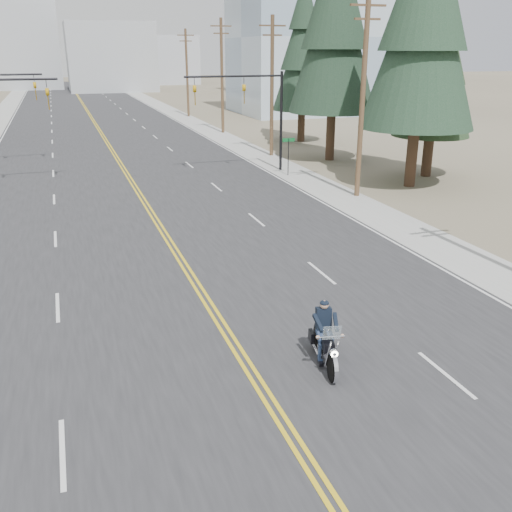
% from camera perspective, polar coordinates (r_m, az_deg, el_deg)
% --- Properties ---
extents(road, '(20.00, 200.00, 0.01)m').
position_cam_1_polar(road, '(77.71, -16.01, 12.96)').
color(road, '#303033').
rests_on(road, ground).
extents(sidewalk_right, '(3.00, 200.00, 0.01)m').
position_cam_1_polar(sidewalk_right, '(79.19, -7.47, 13.65)').
color(sidewalk_right, '#A5A5A0').
rests_on(sidewalk_right, ground).
extents(traffic_mast_right, '(7.10, 0.26, 7.00)m').
position_cam_1_polar(traffic_mast_right, '(41.48, -0.14, 15.13)').
color(traffic_mast_right, black).
rests_on(traffic_mast_right, ground).
extents(street_sign, '(0.90, 0.06, 2.62)m').
position_cam_1_polar(street_sign, '(40.63, 3.26, 10.54)').
color(street_sign, black).
rests_on(street_sign, ground).
extents(utility_pole_b, '(2.20, 0.30, 11.50)m').
position_cam_1_polar(utility_pole_b, '(34.59, 10.63, 15.60)').
color(utility_pole_b, brown).
rests_on(utility_pole_b, ground).
extents(utility_pole_c, '(2.20, 0.30, 11.00)m').
position_cam_1_polar(utility_pole_c, '(48.24, 1.60, 16.73)').
color(utility_pole_c, brown).
rests_on(utility_pole_c, ground).
extents(utility_pole_d, '(2.20, 0.30, 11.50)m').
position_cam_1_polar(utility_pole_d, '(62.49, -3.43, 17.66)').
color(utility_pole_d, brown).
rests_on(utility_pole_d, ground).
extents(utility_pole_e, '(2.20, 0.30, 11.00)m').
position_cam_1_polar(utility_pole_e, '(78.99, -6.92, 17.83)').
color(utility_pole_e, brown).
rests_on(utility_pole_e, ground).
extents(glass_building, '(24.00, 16.00, 20.00)m').
position_cam_1_polar(glass_building, '(85.27, 6.77, 20.85)').
color(glass_building, '#9EB5CC').
rests_on(glass_building, ground).
extents(haze_bldg_b, '(18.00, 14.00, 14.00)m').
position_cam_1_polar(haze_bldg_b, '(132.72, -14.33, 18.71)').
color(haze_bldg_b, '#ADB2B7').
rests_on(haze_bldg_b, ground).
extents(haze_bldg_c, '(16.00, 12.00, 18.00)m').
position_cam_1_polar(haze_bldg_c, '(125.24, 1.96, 20.16)').
color(haze_bldg_c, '#B7BCC6').
rests_on(haze_bldg_c, ground).
extents(haze_bldg_d, '(20.00, 15.00, 26.00)m').
position_cam_1_polar(haze_bldg_d, '(147.42, -23.37, 20.18)').
color(haze_bldg_d, '#ADB2B7').
rests_on(haze_bldg_d, ground).
extents(haze_bldg_e, '(14.00, 14.00, 12.00)m').
position_cam_1_polar(haze_bldg_e, '(159.87, -8.78, 18.81)').
color(haze_bldg_e, '#B7BCC6').
rests_on(haze_bldg_e, ground).
extents(motorcyclist, '(1.47, 2.52, 1.84)m').
position_cam_1_polar(motorcyclist, '(16.08, 7.00, -7.90)').
color(motorcyclist, black).
rests_on(motorcyclist, ground).
extents(conifer_near, '(7.08, 7.08, 18.75)m').
position_cam_1_polar(conifer_near, '(38.07, 16.60, 22.73)').
color(conifer_near, '#382619').
rests_on(conifer_near, ground).
extents(conifer_mid, '(5.25, 5.25, 13.99)m').
position_cam_1_polar(conifer_mid, '(41.67, 17.71, 18.53)').
color(conifer_mid, '#382619').
rests_on(conifer_mid, ground).
extents(conifer_tall, '(6.83, 6.83, 18.97)m').
position_cam_1_polar(conifer_tall, '(46.63, 7.98, 22.81)').
color(conifer_tall, '#382619').
rests_on(conifer_tall, ground).
extents(conifer_far, '(5.59, 5.59, 14.96)m').
position_cam_1_polar(conifer_far, '(56.34, 4.75, 20.03)').
color(conifer_far, '#382619').
rests_on(conifer_far, ground).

